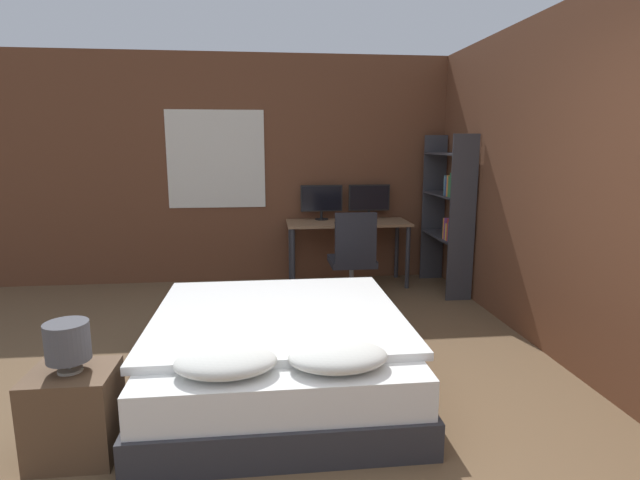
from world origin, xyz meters
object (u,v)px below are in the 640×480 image
Objects in this scene: desk at (348,230)px; computer_mouse at (374,222)px; keyboard at (351,223)px; monitor_left at (322,200)px; bedside_lamp at (68,342)px; monitor_right at (369,199)px; nightstand at (75,414)px; office_chair at (353,267)px; bookshelf at (451,206)px; bed at (279,351)px.

computer_mouse reaches higher than desk.
monitor_left is at bearing 127.55° from keyboard.
monitor_right is (2.30, 3.35, 0.35)m from bedside_lamp.
monitor_right reaches higher than computer_mouse.
bedside_lamp is at bearing -122.39° from desk.
desk is at bearing 90.00° from keyboard.
bedside_lamp reaches higher than nightstand.
office_chair is at bearing -121.05° from computer_mouse.
monitor_left is at bearing 156.51° from bookshelf.
monitor_right is (1.19, 2.68, 0.75)m from bed.
bookshelf is (1.09, -0.22, 0.21)m from keyboard.
keyboard is (2.01, 2.97, 0.12)m from bedside_lamp.
bed is 1.11× the size of bookshelf.
office_chair is at bearing -163.52° from bookshelf.
keyboard is at bearing 82.73° from office_chair.
office_chair is at bearing 64.65° from bed.
bedside_lamp is at bearing -123.99° from keyboard.
office_chair is (1.93, 2.41, -0.25)m from bedside_lamp.
monitor_right is at bearing 68.96° from office_chair.
bedside_lamp is at bearing -124.41° from monitor_right.
nightstand is 3.63m from keyboard.
nightstand is 1.81× the size of bedside_lamp.
bookshelf is (3.10, 2.75, 0.33)m from bedside_lamp.
keyboard is at bearing 168.50° from bookshelf.
nightstand is 3.09m from office_chair.
bookshelf is at bearing 41.64° from nightstand.
monitor_right is 0.51× the size of office_chair.
monitor_left reaches higher than bedside_lamp.
bed is 2.63m from computer_mouse.
bookshelf reaches higher than bedside_lamp.
bookshelf reaches higher than office_chair.
office_chair is (-0.07, -0.75, -0.26)m from desk.
monitor_right reaches higher than keyboard.
bedside_lamp is 0.75× the size of keyboard.
computer_mouse is (0.27, 0.00, 0.01)m from keyboard.
monitor_right reaches higher than desk.
bed is at bearing -102.70° from monitor_left.
keyboard is (0.29, -0.38, -0.23)m from monitor_left.
computer_mouse is at bearing 58.95° from office_chair.
desk is (0.90, 2.49, 0.41)m from bed.
nightstand is 3.77m from desk.
computer_mouse is (0.27, -0.19, 0.12)m from desk.
bedside_lamp is 3.78m from monitor_left.
keyboard is (0.90, 2.30, 0.52)m from bed.
nightstand is 0.97× the size of monitor_right.
desk is at bearing -33.27° from monitor_left.
monitor_left is 1.51m from bookshelf.
desk is (2.01, 3.16, 0.01)m from bedside_lamp.
desk is at bearing 84.53° from office_chair.
bookshelf is at bearing -23.49° from monitor_left.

